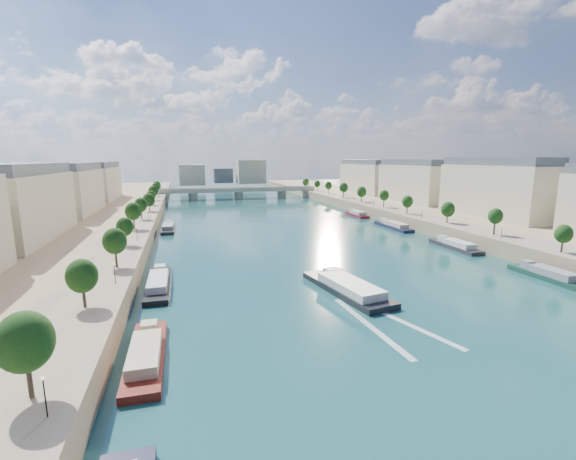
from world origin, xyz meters
TOP-DOWN VIEW (x-y plane):
  - ground at (0.00, 100.00)m, footprint 700.00×700.00m
  - quay_left at (-72.00, 100.00)m, footprint 44.00×520.00m
  - quay_right at (72.00, 100.00)m, footprint 44.00×520.00m
  - pave_left at (-57.00, 100.00)m, footprint 14.00×520.00m
  - pave_right at (57.00, 100.00)m, footprint 14.00×520.00m
  - trees_left at (-55.00, 102.00)m, footprint 4.80×268.80m
  - trees_right at (55.00, 110.00)m, footprint 4.80×268.80m
  - lamps_left at (-52.50, 90.00)m, footprint 0.36×200.36m
  - lamps_right at (52.50, 105.00)m, footprint 0.36×200.36m
  - buildings_left at (-85.00, 112.00)m, footprint 16.00×226.00m
  - buildings_right at (85.00, 112.00)m, footprint 16.00×226.00m
  - skyline at (3.19, 319.52)m, footprint 79.00×42.00m
  - bridge at (0.00, 229.65)m, footprint 112.00×12.00m
  - tour_barge at (-5.53, 27.05)m, footprint 12.05×27.46m
  - wake at (-5.53, 10.42)m, footprint 12.02×26.03m
  - moored_barges_left at (-45.50, 33.77)m, footprint 5.00×163.66m
  - moored_barges_right at (45.50, 56.65)m, footprint 5.00×160.79m

SIDE VIEW (x-z plane):
  - ground at x=0.00m, z-range 0.00..0.00m
  - wake at x=-5.53m, z-range 0.00..0.04m
  - moored_barges_left at x=-45.50m, z-range -0.96..2.64m
  - moored_barges_right at x=45.50m, z-range -0.96..2.64m
  - tour_barge at x=-5.53m, z-range -0.87..2.83m
  - quay_left at x=-72.00m, z-range 0.00..5.00m
  - quay_right at x=72.00m, z-range 0.00..5.00m
  - pave_left at x=-57.00m, z-range 5.00..5.10m
  - pave_right at x=57.00m, z-range 5.00..5.10m
  - bridge at x=0.00m, z-range 1.01..9.16m
  - lamps_left at x=-52.50m, z-range 5.64..9.92m
  - lamps_right at x=52.50m, z-range 5.64..9.92m
  - trees_left at x=-55.00m, z-range 6.35..14.61m
  - trees_right at x=55.00m, z-range 6.35..14.61m
  - skyline at x=3.19m, z-range 3.66..25.66m
  - buildings_left at x=-85.00m, z-range 4.85..28.05m
  - buildings_right at x=85.00m, z-range 4.85..28.05m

